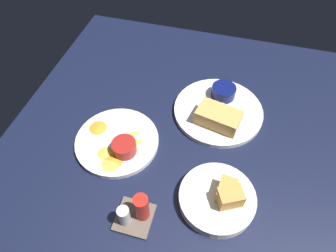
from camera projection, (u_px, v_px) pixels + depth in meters
ground_plane at (188, 141)px, 91.05cm from camera, size 110.00×110.00×3.00cm
plate_sandwich_main at (218, 111)px, 95.66cm from camera, size 28.31×28.31×1.60cm
sandwich_half_near at (218, 117)px, 89.86cm from camera, size 14.45×10.20×4.80cm
ramekin_dark_sauce at (224, 91)px, 97.18cm from camera, size 7.88×7.88×3.77cm
spoon_by_dark_ramekin at (221, 108)px, 94.84cm from camera, size 2.40×9.92×0.80cm
plate_chips_companion at (117, 141)px, 88.26cm from camera, size 24.58×24.58×1.60cm
ramekin_light_gravy at (124, 147)px, 83.62cm from camera, size 6.92×6.92×3.71cm
spoon_by_gravy_ramekin at (134, 137)px, 87.72cm from camera, size 9.69×5.09×0.80cm
plantain_chip_scatter at (112, 148)px, 85.47cm from camera, size 18.69×18.23×0.60cm
bread_basket_rear at (219, 198)px, 75.73cm from camera, size 19.67×19.67×7.63cm
condiment_caddy at (135, 213)px, 71.97cm from camera, size 9.00×9.00×9.50cm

